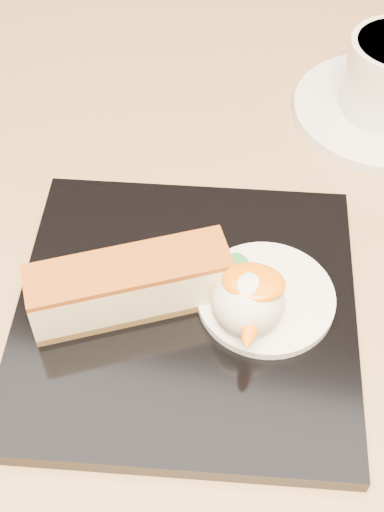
% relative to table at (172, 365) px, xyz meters
% --- Properties ---
extents(table, '(0.80, 0.80, 0.72)m').
position_rel_table_xyz_m(table, '(0.00, 0.00, 0.00)').
color(table, black).
rests_on(table, ground).
extents(dessert_plate, '(0.24, 0.24, 0.01)m').
position_rel_table_xyz_m(dessert_plate, '(0.02, -0.05, 0.16)').
color(dessert_plate, black).
rests_on(dessert_plate, table).
extents(cheesecake, '(0.13, 0.09, 0.04)m').
position_rel_table_xyz_m(cheesecake, '(-0.01, -0.06, 0.19)').
color(cheesecake, brown).
rests_on(cheesecake, dessert_plate).
extents(cream_smear, '(0.09, 0.09, 0.01)m').
position_rel_table_xyz_m(cream_smear, '(0.07, -0.04, 0.17)').
color(cream_smear, white).
rests_on(cream_smear, dessert_plate).
extents(ice_cream_scoop, '(0.05, 0.05, 0.05)m').
position_rel_table_xyz_m(ice_cream_scoop, '(0.06, -0.06, 0.19)').
color(ice_cream_scoop, white).
rests_on(ice_cream_scoop, cream_smear).
extents(mango_sauce, '(0.04, 0.03, 0.01)m').
position_rel_table_xyz_m(mango_sauce, '(0.07, -0.05, 0.21)').
color(mango_sauce, orange).
rests_on(mango_sauce, ice_cream_scoop).
extents(mint_sprig, '(0.03, 0.02, 0.00)m').
position_rel_table_xyz_m(mint_sprig, '(0.04, -0.01, 0.17)').
color(mint_sprig, '#2B833A').
rests_on(mint_sprig, cream_smear).
extents(saucer, '(0.15, 0.15, 0.01)m').
position_rel_table_xyz_m(saucer, '(0.15, 0.18, 0.16)').
color(saucer, white).
rests_on(saucer, table).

